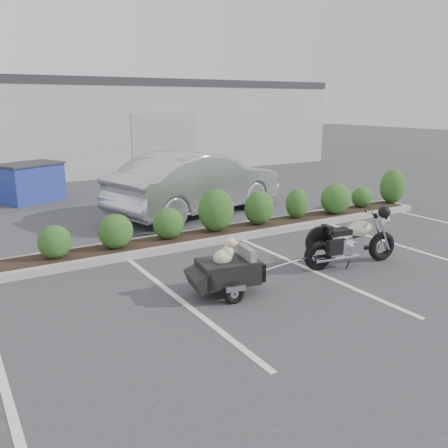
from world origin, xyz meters
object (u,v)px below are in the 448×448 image
pet_trailer (227,271)px  sedan (198,183)px  motorcycle (352,242)px  dumpster (31,182)px

pet_trailer → sedan: sedan is taller
pet_trailer → sedan: size_ratio=0.31×
motorcycle → pet_trailer: bearing=-171.2°
motorcycle → sedan: 5.44m
motorcycle → dumpster: 10.41m
motorcycle → pet_trailer: motorcycle is taller
pet_trailer → sedan: bearing=75.5°
pet_trailer → dumpster: bearing=107.1°
motorcycle → dumpster: size_ratio=0.93×
pet_trailer → dumpster: dumpster is taller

